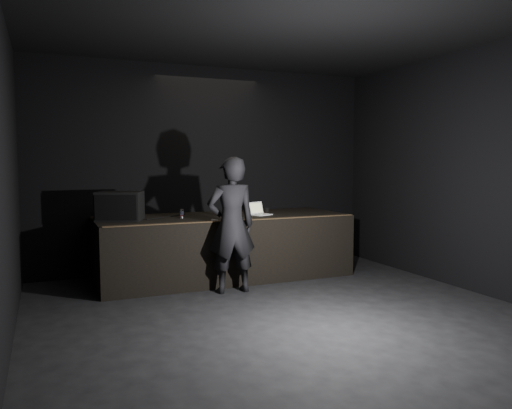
{
  "coord_description": "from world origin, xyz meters",
  "views": [
    {
      "loc": [
        -2.65,
        -4.84,
        1.88
      ],
      "look_at": [
        0.39,
        2.3,
        1.2
      ],
      "focal_mm": 35.0,
      "sensor_mm": 36.0,
      "label": 1
    }
  ],
  "objects": [
    {
      "name": "ground",
      "position": [
        0.0,
        0.0,
        0.0
      ],
      "size": [
        7.0,
        7.0,
        0.0
      ],
      "primitive_type": "plane",
      "color": "black",
      "rests_on": "ground"
    },
    {
      "name": "room_walls",
      "position": [
        0.0,
        0.0,
        2.02
      ],
      "size": [
        6.1,
        7.1,
        3.52
      ],
      "color": "black",
      "rests_on": "ground"
    },
    {
      "name": "stage_riser",
      "position": [
        0.0,
        2.73,
        0.5
      ],
      "size": [
        4.0,
        1.5,
        1.0
      ],
      "primitive_type": "cube",
      "color": "black",
      "rests_on": "ground"
    },
    {
      "name": "riser_lip",
      "position": [
        0.0,
        2.02,
        1.01
      ],
      "size": [
        3.92,
        0.1,
        0.01
      ],
      "primitive_type": "cube",
      "color": "brown",
      "rests_on": "stage_riser"
    },
    {
      "name": "stage_monitor",
      "position": [
        -1.63,
        2.72,
        1.21
      ],
      "size": [
        0.77,
        0.67,
        0.43
      ],
      "rotation": [
        0.0,
        0.0,
        -0.39
      ],
      "color": "black",
      "rests_on": "stage_riser"
    },
    {
      "name": "cable",
      "position": [
        -0.9,
        2.85,
        1.01
      ],
      "size": [
        0.74,
        0.55,
        0.02
      ],
      "primitive_type": "cylinder",
      "rotation": [
        0.0,
        1.57,
        0.63
      ],
      "color": "black",
      "rests_on": "stage_riser"
    },
    {
      "name": "laptop",
      "position": [
        0.59,
        2.61,
        1.05
      ],
      "size": [
        0.38,
        0.37,
        0.21
      ],
      "rotation": [
        0.0,
        0.0,
        0.41
      ],
      "color": "white",
      "rests_on": "stage_riser"
    },
    {
      "name": "beer_can",
      "position": [
        -0.7,
        2.65,
        1.07
      ],
      "size": [
        0.06,
        0.06,
        0.14
      ],
      "color": "silver",
      "rests_on": "stage_riser"
    },
    {
      "name": "plastic_cup",
      "position": [
        0.82,
        2.82,
        1.04
      ],
      "size": [
        0.07,
        0.07,
        0.09
      ],
      "primitive_type": "cylinder",
      "color": "white",
      "rests_on": "stage_riser"
    },
    {
      "name": "wii_remote",
      "position": [
        -0.36,
        2.08,
        1.01
      ],
      "size": [
        0.07,
        0.14,
        0.03
      ],
      "primitive_type": "cube",
      "rotation": [
        0.0,
        0.0,
        0.29
      ],
      "color": "silver",
      "rests_on": "stage_riser"
    },
    {
      "name": "person",
      "position": [
        -0.21,
        1.78,
        0.97
      ],
      "size": [
        0.73,
        0.49,
        1.94
      ],
      "primitive_type": "imported",
      "rotation": [
        0.0,
        0.0,
        3.1
      ],
      "color": "black",
      "rests_on": "ground"
    }
  ]
}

